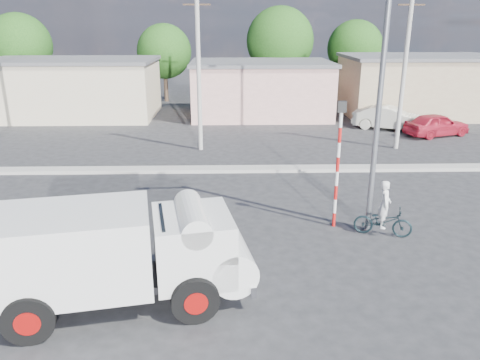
{
  "coord_description": "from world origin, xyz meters",
  "views": [
    {
      "loc": [
        -0.44,
        -13.35,
        6.75
      ],
      "look_at": [
        -0.04,
        2.76,
        1.3
      ],
      "focal_mm": 35.0,
      "sensor_mm": 36.0,
      "label": 1
    }
  ],
  "objects_px": {
    "bicycle": "(383,221)",
    "cyclist": "(384,213)",
    "truck": "(123,252)",
    "car_cream": "(389,118)",
    "car_red": "(437,125)",
    "streetlight": "(376,83)",
    "traffic_pole": "(338,154)"
  },
  "relations": [
    {
      "from": "bicycle",
      "to": "car_cream",
      "type": "relative_size",
      "value": 0.4
    },
    {
      "from": "truck",
      "to": "bicycle",
      "type": "bearing_deg",
      "value": 15.66
    },
    {
      "from": "car_cream",
      "to": "car_red",
      "type": "bearing_deg",
      "value": -104.52
    },
    {
      "from": "bicycle",
      "to": "traffic_pole",
      "type": "distance_m",
      "value": 2.66
    },
    {
      "from": "cyclist",
      "to": "streetlight",
      "type": "distance_m",
      "value": 4.22
    },
    {
      "from": "truck",
      "to": "car_red",
      "type": "xyz_separation_m",
      "value": [
        15.56,
        18.03,
        -0.72
      ]
    },
    {
      "from": "truck",
      "to": "car_red",
      "type": "height_order",
      "value": "truck"
    },
    {
      "from": "cyclist",
      "to": "car_red",
      "type": "bearing_deg",
      "value": -11.96
    },
    {
      "from": "truck",
      "to": "car_red",
      "type": "relative_size",
      "value": 1.57
    },
    {
      "from": "streetlight",
      "to": "cyclist",
      "type": "bearing_deg",
      "value": -41.62
    },
    {
      "from": "car_red",
      "to": "traffic_pole",
      "type": "distance_m",
      "value": 16.47
    },
    {
      "from": "bicycle",
      "to": "traffic_pole",
      "type": "xyz_separation_m",
      "value": [
        -1.45,
        0.76,
        2.1
      ]
    },
    {
      "from": "cyclist",
      "to": "traffic_pole",
      "type": "xyz_separation_m",
      "value": [
        -1.45,
        0.76,
        1.79
      ]
    },
    {
      "from": "bicycle",
      "to": "traffic_pole",
      "type": "bearing_deg",
      "value": 79.45
    },
    {
      "from": "traffic_pole",
      "to": "car_cream",
      "type": "bearing_deg",
      "value": 65.65
    },
    {
      "from": "traffic_pole",
      "to": "streetlight",
      "type": "xyz_separation_m",
      "value": [
        0.94,
        -0.3,
        2.37
      ]
    },
    {
      "from": "truck",
      "to": "car_red",
      "type": "bearing_deg",
      "value": 38.52
    },
    {
      "from": "car_red",
      "to": "streetlight",
      "type": "distance_m",
      "value": 16.66
    },
    {
      "from": "car_red",
      "to": "streetlight",
      "type": "bearing_deg",
      "value": 129.0
    },
    {
      "from": "cyclist",
      "to": "car_red",
      "type": "relative_size",
      "value": 0.38
    },
    {
      "from": "cyclist",
      "to": "traffic_pole",
      "type": "bearing_deg",
      "value": 79.45
    },
    {
      "from": "car_red",
      "to": "truck",
      "type": "bearing_deg",
      "value": 119.54
    },
    {
      "from": "bicycle",
      "to": "car_cream",
      "type": "distance_m",
      "value": 17.05
    },
    {
      "from": "cyclist",
      "to": "truck",
      "type": "bearing_deg",
      "value": 133.33
    },
    {
      "from": "traffic_pole",
      "to": "streetlight",
      "type": "height_order",
      "value": "streetlight"
    },
    {
      "from": "bicycle",
      "to": "car_cream",
      "type": "xyz_separation_m",
      "value": [
        5.5,
        16.13,
        0.27
      ]
    },
    {
      "from": "truck",
      "to": "car_cream",
      "type": "relative_size",
      "value": 1.41
    },
    {
      "from": "car_cream",
      "to": "streetlight",
      "type": "relative_size",
      "value": 0.52
    },
    {
      "from": "car_red",
      "to": "car_cream",
      "type": "bearing_deg",
      "value": 31.13
    },
    {
      "from": "bicycle",
      "to": "cyclist",
      "type": "height_order",
      "value": "cyclist"
    },
    {
      "from": "car_cream",
      "to": "traffic_pole",
      "type": "bearing_deg",
      "value": -179.67
    },
    {
      "from": "car_cream",
      "to": "cyclist",
      "type": "bearing_deg",
      "value": -174.16
    }
  ]
}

